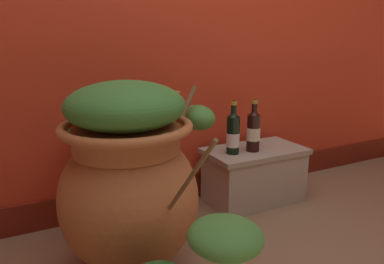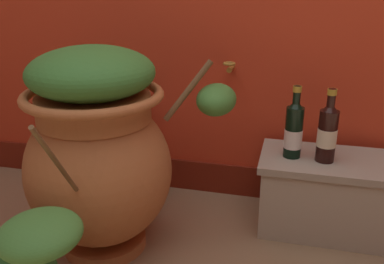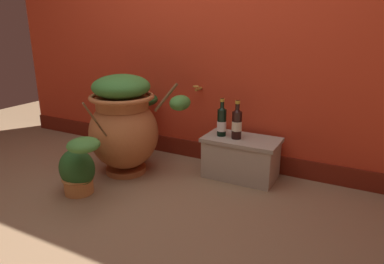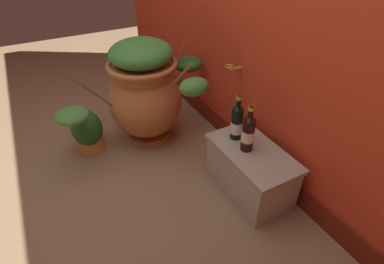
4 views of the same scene
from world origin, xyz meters
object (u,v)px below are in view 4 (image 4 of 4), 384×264
at_px(terracotta_urn, 145,91).
at_px(wine_bottle_left, 248,132).
at_px(wine_bottle_middle, 237,121).
at_px(potted_shrub, 87,132).

relative_size(terracotta_urn, wine_bottle_left, 3.93).
distance_m(terracotta_urn, wine_bottle_middle, 0.79).
bearing_deg(potted_shrub, terracotta_urn, 80.80).
xyz_separation_m(terracotta_urn, potted_shrub, (-0.08, -0.47, -0.27)).
height_order(wine_bottle_middle, potted_shrub, wine_bottle_middle).
relative_size(wine_bottle_left, potted_shrub, 0.90).
height_order(terracotta_urn, wine_bottle_left, terracotta_urn).
distance_m(wine_bottle_middle, potted_shrub, 1.17).
height_order(wine_bottle_left, potted_shrub, wine_bottle_left).
relative_size(terracotta_urn, wine_bottle_middle, 3.93).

